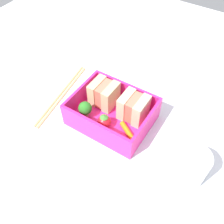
{
  "coord_description": "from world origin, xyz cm",
  "views": [
    {
      "loc": [
        18.33,
        -28.93,
        43.53
      ],
      "look_at": [
        0.0,
        0.0,
        2.7
      ],
      "focal_mm": 40.0,
      "sensor_mm": 36.0,
      "label": 1
    }
  ],
  "objects_px": {
    "strawberry_far_left": "(104,121)",
    "drinking_glass": "(190,167)",
    "broccoli_floret": "(85,109)",
    "carrot_stick_far_left": "(128,132)",
    "sandwich_left": "(104,94)",
    "sandwich_center_left": "(133,107)",
    "chopstick_pair": "(62,94)"
  },
  "relations": [
    {
      "from": "drinking_glass",
      "to": "carrot_stick_far_left",
      "type": "bearing_deg",
      "value": 171.61
    },
    {
      "from": "sandwich_center_left",
      "to": "sandwich_left",
      "type": "bearing_deg",
      "value": 180.0
    },
    {
      "from": "drinking_glass",
      "to": "broccoli_floret",
      "type": "bearing_deg",
      "value": 176.76
    },
    {
      "from": "strawberry_far_left",
      "to": "carrot_stick_far_left",
      "type": "bearing_deg",
      "value": 9.67
    },
    {
      "from": "broccoli_floret",
      "to": "strawberry_far_left",
      "type": "bearing_deg",
      "value": -3.13
    },
    {
      "from": "sandwich_center_left",
      "to": "carrot_stick_far_left",
      "type": "bearing_deg",
      "value": -71.97
    },
    {
      "from": "strawberry_far_left",
      "to": "chopstick_pair",
      "type": "relative_size",
      "value": 0.16
    },
    {
      "from": "broccoli_floret",
      "to": "strawberry_far_left",
      "type": "xyz_separation_m",
      "value": [
        0.05,
        -0.0,
        -0.01
      ]
    },
    {
      "from": "carrot_stick_far_left",
      "to": "drinking_glass",
      "type": "bearing_deg",
      "value": -8.39
    },
    {
      "from": "carrot_stick_far_left",
      "to": "chopstick_pair",
      "type": "relative_size",
      "value": 0.25
    },
    {
      "from": "strawberry_far_left",
      "to": "drinking_glass",
      "type": "xyz_separation_m",
      "value": [
        0.19,
        -0.01,
        0.01
      ]
    },
    {
      "from": "sandwich_left",
      "to": "drinking_glass",
      "type": "height_order",
      "value": "drinking_glass"
    },
    {
      "from": "carrot_stick_far_left",
      "to": "sandwich_left",
      "type": "bearing_deg",
      "value": 152.5
    },
    {
      "from": "sandwich_center_left",
      "to": "chopstick_pair",
      "type": "relative_size",
      "value": 0.26
    },
    {
      "from": "broccoli_floret",
      "to": "drinking_glass",
      "type": "bearing_deg",
      "value": -3.24
    },
    {
      "from": "drinking_glass",
      "to": "strawberry_far_left",
      "type": "bearing_deg",
      "value": 176.73
    },
    {
      "from": "carrot_stick_far_left",
      "to": "chopstick_pair",
      "type": "bearing_deg",
      "value": 173.98
    },
    {
      "from": "sandwich_left",
      "to": "chopstick_pair",
      "type": "bearing_deg",
      "value": -166.2
    },
    {
      "from": "sandwich_left",
      "to": "chopstick_pair",
      "type": "xyz_separation_m",
      "value": [
        -0.11,
        -0.03,
        -0.04
      ]
    },
    {
      "from": "broccoli_floret",
      "to": "carrot_stick_far_left",
      "type": "relative_size",
      "value": 0.7
    },
    {
      "from": "sandwich_center_left",
      "to": "strawberry_far_left",
      "type": "relative_size",
      "value": 1.61
    },
    {
      "from": "broccoli_floret",
      "to": "carrot_stick_far_left",
      "type": "bearing_deg",
      "value": 3.62
    },
    {
      "from": "sandwich_center_left",
      "to": "broccoli_floret",
      "type": "height_order",
      "value": "sandwich_center_left"
    },
    {
      "from": "strawberry_far_left",
      "to": "chopstick_pair",
      "type": "height_order",
      "value": "strawberry_far_left"
    },
    {
      "from": "broccoli_floret",
      "to": "drinking_glass",
      "type": "height_order",
      "value": "drinking_glass"
    },
    {
      "from": "sandwich_left",
      "to": "broccoli_floret",
      "type": "distance_m",
      "value": 0.05
    },
    {
      "from": "chopstick_pair",
      "to": "sandwich_left",
      "type": "bearing_deg",
      "value": 13.8
    },
    {
      "from": "sandwich_center_left",
      "to": "carrot_stick_far_left",
      "type": "relative_size",
      "value": 1.02
    },
    {
      "from": "strawberry_far_left",
      "to": "drinking_glass",
      "type": "relative_size",
      "value": 0.46
    },
    {
      "from": "sandwich_left",
      "to": "broccoli_floret",
      "type": "height_order",
      "value": "sandwich_left"
    },
    {
      "from": "sandwich_left",
      "to": "carrot_stick_far_left",
      "type": "xyz_separation_m",
      "value": [
        0.09,
        -0.05,
        -0.02
      ]
    },
    {
      "from": "strawberry_far_left",
      "to": "carrot_stick_far_left",
      "type": "relative_size",
      "value": 0.63
    }
  ]
}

